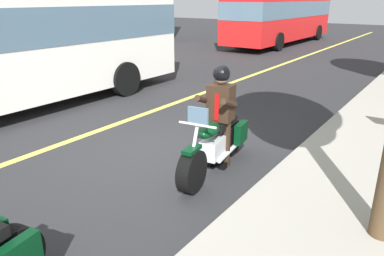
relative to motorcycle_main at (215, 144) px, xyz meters
name	(u,v)px	position (x,y,z in m)	size (l,w,h in m)	color
ground_plane	(163,156)	(0.09, -1.07, -0.45)	(80.00, 80.00, 0.00)	#28282B
lane_center_stripe	(91,133)	(0.09, -3.07, -0.45)	(60.00, 0.16, 0.01)	#E5DB4C
motorcycle_main	(215,144)	(0.00, 0.00, 0.00)	(2.22, 0.80, 1.26)	black
rider_main	(220,108)	(-0.19, -0.03, 0.58)	(0.68, 0.62, 1.74)	black
bus_near	(282,13)	(-17.57, -6.16, 1.42)	(11.05, 2.70, 3.30)	red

